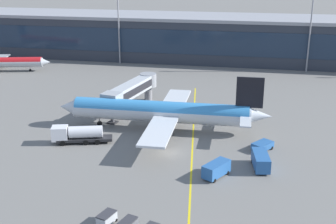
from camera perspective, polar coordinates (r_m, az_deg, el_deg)
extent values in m
plane|color=slate|center=(78.48, 0.15, -5.20)|extent=(700.00, 700.00, 0.00)
cube|color=yellow|center=(79.72, 3.10, -4.82)|extent=(10.13, 79.43, 0.01)
cube|color=#2D333D|center=(150.23, 10.84, 8.87)|extent=(192.42, 21.81, 13.37)
cube|color=#1E2D42|center=(139.32, 10.79, 8.38)|extent=(186.65, 0.16, 7.48)
cube|color=#99999E|center=(149.18, 11.01, 11.58)|extent=(196.27, 22.24, 1.00)
cylinder|color=silver|center=(87.49, -0.96, -0.02)|extent=(34.90, 4.60, 3.88)
cylinder|color=#388CD1|center=(87.38, -0.96, 0.19)|extent=(34.20, 4.43, 3.73)
cone|color=silver|center=(92.72, -12.43, 0.63)|extent=(3.96, 3.77, 3.69)
cone|color=silver|center=(86.00, 11.54, -0.49)|extent=(4.72, 3.39, 3.30)
cube|color=black|center=(84.60, 10.35, 2.44)|extent=(5.05, 0.46, 5.82)
cube|color=silver|center=(82.22, 9.82, -1.15)|extent=(2.13, 6.25, 0.24)
cube|color=silver|center=(89.56, 9.88, 0.54)|extent=(2.13, 6.25, 0.24)
cube|color=silver|center=(78.80, -1.16, -2.44)|extent=(5.10, 14.72, 0.40)
cube|color=silver|center=(96.00, 0.96, 1.53)|extent=(5.10, 14.72, 0.40)
cylinder|color=#939399|center=(81.88, -1.48, -2.62)|extent=(3.03, 2.20, 2.13)
cylinder|color=#939399|center=(94.11, 0.10, 0.30)|extent=(3.03, 2.20, 2.13)
cylinder|color=black|center=(91.63, -8.68, -1.45)|extent=(1.01, 0.42, 1.00)
cylinder|color=slate|center=(91.34, -8.70, -0.95)|extent=(0.20, 0.20, 1.72)
cylinder|color=black|center=(86.62, 0.19, -2.45)|extent=(1.01, 0.42, 1.00)
cylinder|color=slate|center=(86.31, 0.19, -1.92)|extent=(0.20, 0.20, 1.72)
cylinder|color=black|center=(89.84, 0.57, -1.65)|extent=(1.01, 0.42, 1.00)
cylinder|color=slate|center=(89.54, 0.57, -1.13)|extent=(0.20, 0.20, 1.72)
cube|color=#B2B7BC|center=(98.54, -4.68, 2.90)|extent=(6.46, 17.33, 2.80)
cube|color=#232328|center=(98.52, -4.65, 2.89)|extent=(6.02, 14.68, 1.54)
cube|color=#9EA3A8|center=(91.40, -7.15, 1.52)|extent=(4.18, 3.87, 2.94)
cylinder|color=#4C4C51|center=(92.39, -7.07, -0.36)|extent=(0.70, 0.70, 3.56)
cube|color=#262628|center=(92.94, -7.03, -1.31)|extent=(2.13, 2.13, 0.30)
cylinder|color=gray|center=(105.89, -2.54, 4.08)|extent=(3.90, 3.90, 3.08)
cylinder|color=gray|center=(106.75, -2.52, 2.43)|extent=(1.80, 1.80, 3.56)
cube|color=#232326|center=(83.81, -10.52, -3.36)|extent=(10.30, 5.16, 0.50)
cube|color=silver|center=(83.92, -13.56, -2.63)|extent=(3.38, 3.18, 2.50)
cube|color=black|center=(83.95, -14.44, -2.33)|extent=(0.79, 2.25, 1.12)
cylinder|color=silver|center=(83.28, -10.38, -2.49)|extent=(6.37, 3.77, 2.20)
cylinder|color=black|center=(83.30, -13.21, -3.88)|extent=(1.06, 0.61, 1.00)
cylinder|color=black|center=(85.47, -13.00, -3.27)|extent=(1.06, 0.61, 1.00)
cylinder|color=black|center=(82.78, -10.37, -3.82)|extent=(1.06, 0.61, 1.00)
cylinder|color=black|center=(84.96, -10.24, -3.21)|extent=(1.06, 0.61, 1.00)
cylinder|color=black|center=(82.59, -8.92, -3.79)|extent=(1.06, 0.61, 1.00)
cylinder|color=black|center=(84.78, -8.82, -3.17)|extent=(1.06, 0.61, 1.00)
cube|color=#285B9E|center=(70.24, 6.15, -7.18)|extent=(4.32, 5.38, 2.00)
cube|color=black|center=(69.16, 5.55, -7.27)|extent=(2.51, 2.46, 0.60)
cylinder|color=black|center=(68.92, 5.91, -8.64)|extent=(0.52, 0.64, 0.60)
cylinder|color=black|center=(69.89, 4.64, -8.19)|extent=(0.52, 0.64, 0.60)
cylinder|color=black|center=(71.51, 7.56, -7.63)|extent=(0.52, 0.64, 0.60)
cylinder|color=black|center=(72.45, 6.31, -7.21)|extent=(0.52, 0.64, 0.60)
cube|color=#285B9E|center=(81.08, 11.91, -4.16)|extent=(4.09, 4.43, 1.10)
cube|color=black|center=(80.28, 11.52, -4.22)|extent=(2.46, 2.29, 0.33)
cylinder|color=black|center=(79.74, 11.92, -4.99)|extent=(0.56, 0.63, 0.60)
cylinder|color=black|center=(80.83, 10.73, -4.57)|extent=(0.56, 0.63, 0.60)
cylinder|color=black|center=(81.78, 13.02, -4.45)|extent=(0.56, 0.63, 0.60)
cylinder|color=black|center=(82.84, 11.84, -4.06)|extent=(0.56, 0.63, 0.60)
cube|color=#285B9E|center=(73.92, 11.68, -6.01)|extent=(3.14, 6.08, 2.20)
cube|color=black|center=(75.06, 11.54, -5.28)|extent=(2.35, 2.32, 0.66)
cylinder|color=black|center=(76.04, 10.63, -6.13)|extent=(0.34, 0.63, 0.60)
cylinder|color=black|center=(76.36, 12.17, -6.12)|extent=(0.34, 0.63, 0.60)
cylinder|color=black|center=(72.42, 11.05, -7.48)|extent=(0.34, 0.63, 0.60)
cylinder|color=black|center=(72.76, 12.68, -7.47)|extent=(0.34, 0.63, 0.60)
cube|color=#B2B7BC|center=(59.19, -7.78, -13.25)|extent=(2.22, 2.93, 1.10)
cube|color=#333338|center=(58.82, -7.81, -12.68)|extent=(2.27, 2.99, 0.10)
cylinder|color=black|center=(60.57, -7.75, -13.05)|extent=(0.22, 0.38, 0.36)
cylinder|color=black|center=(59.80, -6.56, -13.45)|extent=(0.22, 0.38, 0.36)
cube|color=#333338|center=(57.21, -5.16, -13.56)|extent=(2.27, 2.99, 0.10)
cylinder|color=black|center=(58.96, -5.17, -13.91)|extent=(0.22, 0.38, 0.36)
cone|color=#B2B7BC|center=(139.63, -15.26, 6.12)|extent=(3.34, 3.24, 2.65)
cube|color=#B2B7BC|center=(150.42, -20.54, 6.39)|extent=(5.86, 11.86, 0.27)
cylinder|color=#939399|center=(148.50, -20.48, 5.86)|extent=(2.45, 2.00, 1.53)
cylinder|color=black|center=(141.25, -17.08, 5.11)|extent=(0.71, 0.42, 0.67)
cylinder|color=slate|center=(141.10, -17.10, 5.36)|extent=(0.13, 0.13, 1.30)
cylinder|color=gray|center=(144.09, -6.26, 10.41)|extent=(0.44, 0.44, 22.01)
cylinder|color=gray|center=(138.40, 17.58, 9.68)|extent=(0.44, 0.44, 23.80)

